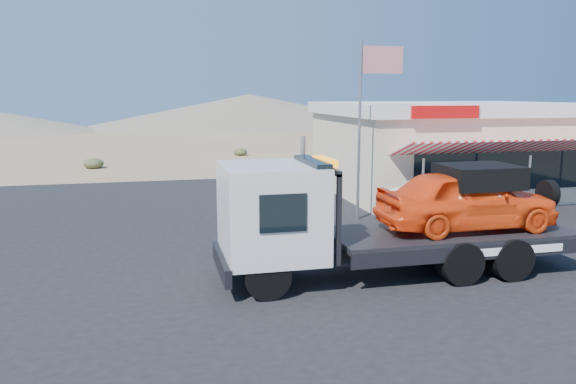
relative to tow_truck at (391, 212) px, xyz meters
name	(u,v)px	position (x,y,z in m)	size (l,w,h in m)	color
ground	(244,268)	(-3.34, 1.31, -1.54)	(120.00, 120.00, 0.00)	#886C4D
asphalt_lot	(292,234)	(-1.34, 4.31, -1.53)	(32.00, 24.00, 0.02)	black
tow_truck	(391,212)	(0.00, 0.00, 0.00)	(8.56, 2.54, 2.86)	black
white_sedan	(457,200)	(4.46, 4.63, -0.76)	(1.60, 4.59, 1.51)	silver
jerky_store	(447,147)	(7.15, 10.28, 0.45)	(10.40, 9.97, 3.90)	beige
flagpole	(366,110)	(1.59, 5.81, 2.22)	(1.55, 0.10, 6.00)	#99999E
distant_hills	(84,115)	(-13.12, 56.45, 0.35)	(126.00, 48.00, 4.20)	#726B59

